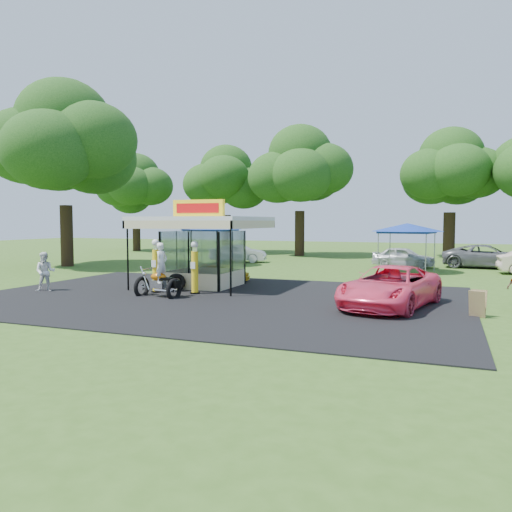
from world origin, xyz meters
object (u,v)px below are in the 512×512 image
(tent_west, at_px, (211,226))
(motorcycle, at_px, (160,276))
(bg_car_d, at_px, (487,257))
(gas_station_kiosk, at_px, (204,250))
(gas_pump_right, at_px, (195,269))
(kiosk_car, at_px, (223,273))
(pink_sedan, at_px, (390,287))
(tent_east, at_px, (407,228))
(bg_car_a, at_px, (238,253))
(spectator_west, at_px, (45,272))
(gas_pump_left, at_px, (156,267))
(bg_car_c, at_px, (403,257))
(a_frame_sign, at_px, (478,304))

(tent_west, bearing_deg, motorcycle, -71.69)
(bg_car_d, bearing_deg, gas_station_kiosk, 144.28)
(gas_pump_right, relative_size, bg_car_d, 0.41)
(motorcycle, distance_m, kiosk_car, 5.97)
(pink_sedan, bearing_deg, gas_pump_right, -169.93)
(motorcycle, xyz_separation_m, tent_east, (8.72, 14.59, 1.83))
(bg_car_a, bearing_deg, spectator_west, 161.61)
(gas_pump_left, xyz_separation_m, bg_car_c, (9.17, 16.73, -0.44))
(gas_pump_left, bearing_deg, a_frame_sign, -4.45)
(gas_pump_left, relative_size, bg_car_a, 0.56)
(gas_station_kiosk, xyz_separation_m, gas_pump_right, (0.79, -2.40, -0.67))
(gas_station_kiosk, relative_size, a_frame_sign, 6.02)
(gas_pump_left, height_order, bg_car_d, gas_pump_left)
(gas_pump_left, bearing_deg, gas_station_kiosk, 69.26)
(bg_car_a, xyz_separation_m, bg_car_c, (12.30, 0.14, 0.00))
(pink_sedan, distance_m, tent_east, 13.81)
(tent_west, bearing_deg, tent_east, 0.17)
(kiosk_car, height_order, tent_east, tent_east)
(a_frame_sign, height_order, tent_east, tent_east)
(spectator_west, distance_m, tent_west, 15.00)
(gas_pump_left, bearing_deg, tent_west, 106.25)
(gas_pump_right, bearing_deg, motorcycle, -123.91)
(gas_pump_left, xyz_separation_m, bg_car_d, (14.50, 18.08, -0.35))
(bg_car_a, relative_size, bg_car_d, 0.75)
(gas_station_kiosk, relative_size, motorcycle, 2.27)
(gas_pump_left, distance_m, tent_east, 16.65)
(gas_station_kiosk, distance_m, bg_car_a, 14.59)
(pink_sedan, bearing_deg, spectator_west, -162.45)
(spectator_west, bearing_deg, tent_east, 13.39)
(motorcycle, xyz_separation_m, a_frame_sign, (12.05, 0.08, -0.47))
(motorcycle, distance_m, bg_car_a, 18.14)
(kiosk_car, relative_size, pink_sedan, 0.51)
(bg_car_c, xyz_separation_m, tent_west, (-13.09, -3.27, 2.10))
(gas_station_kiosk, xyz_separation_m, spectator_west, (-5.93, -4.03, -0.89))
(spectator_west, bearing_deg, pink_sedan, -27.60)
(kiosk_car, bearing_deg, bg_car_a, 19.41)
(spectator_west, relative_size, tent_west, 0.40)
(gas_pump_right, distance_m, bg_car_c, 18.06)
(a_frame_sign, bearing_deg, pink_sedan, 178.42)
(tent_east, bearing_deg, pink_sedan, -88.15)
(gas_station_kiosk, relative_size, kiosk_car, 1.92)
(a_frame_sign, bearing_deg, tent_east, 117.80)
(spectator_west, height_order, bg_car_c, spectator_west)
(kiosk_car, distance_m, bg_car_c, 14.41)
(bg_car_c, bearing_deg, motorcycle, 162.49)
(gas_pump_left, relative_size, tent_east, 0.55)
(tent_west, bearing_deg, spectator_west, -93.85)
(tent_west, bearing_deg, pink_sedan, -44.26)
(tent_east, bearing_deg, spectator_west, -134.32)
(spectator_west, bearing_deg, gas_pump_left, -16.60)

